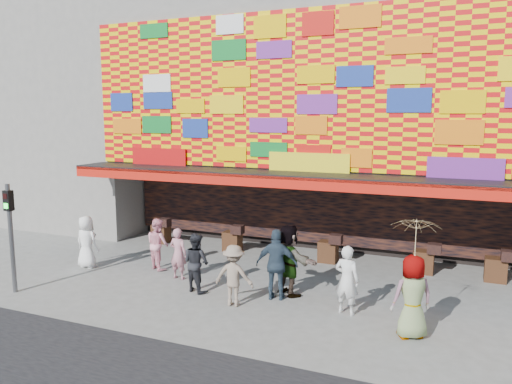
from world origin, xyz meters
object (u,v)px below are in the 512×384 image
at_px(ped_e, 277,265).
at_px(ped_g, 412,297).
at_px(ped_i, 158,244).
at_px(ped_b, 178,254).
at_px(parasol, 415,241).
at_px(ped_c, 196,262).
at_px(ped_h, 347,280).
at_px(ped_d, 234,275).
at_px(ped_f, 289,260).
at_px(signal_left, 10,226).
at_px(ped_a, 87,242).

relative_size(ped_e, ped_g, 1.02).
bearing_deg(ped_i, ped_e, -166.73).
height_order(ped_b, parasol, parasol).
relative_size(ped_c, parasol, 0.86).
bearing_deg(ped_h, ped_d, 24.44).
bearing_deg(ped_c, ped_d, 177.61).
bearing_deg(ped_f, ped_d, 84.95).
height_order(ped_h, parasol, parasol).
bearing_deg(ped_e, signal_left, 7.75).
xyz_separation_m(ped_b, ped_i, (-1.11, 0.60, 0.04)).
xyz_separation_m(ped_e, ped_i, (-4.37, 1.03, -0.14)).
height_order(ped_d, ped_g, ped_g).
height_order(ped_b, ped_g, ped_g).
height_order(ped_a, ped_h, ped_h).
xyz_separation_m(signal_left, ped_c, (4.56, 2.01, -1.04)).
distance_m(signal_left, ped_c, 5.09).
relative_size(ped_g, ped_h, 1.08).
xyz_separation_m(signal_left, ped_b, (3.55, 2.72, -1.09)).
height_order(ped_d, ped_i, ped_i).
height_order(signal_left, ped_g, signal_left).
xyz_separation_m(ped_a, ped_b, (3.27, 0.16, -0.06)).
bearing_deg(ped_e, ped_h, 161.49).
distance_m(ped_d, ped_g, 4.36).
distance_m(ped_b, ped_c, 1.23).
relative_size(ped_f, parasol, 1.02).
relative_size(signal_left, ped_i, 1.86).
relative_size(ped_e, ped_h, 1.10).
xyz_separation_m(ped_a, ped_d, (5.68, -1.09, -0.04)).
bearing_deg(ped_d, ped_c, -25.07).
xyz_separation_m(ped_c, ped_d, (1.40, -0.55, -0.03)).
height_order(ped_b, ped_d, ped_d).
bearing_deg(ped_i, ped_d, 178.73).
height_order(ped_b, ped_h, ped_h).
distance_m(ped_c, ped_h, 4.16).
xyz_separation_m(ped_b, ped_f, (3.44, 0.02, 0.20)).
relative_size(ped_h, parasol, 0.90).
distance_m(ped_b, parasol, 7.06).
relative_size(ped_c, ped_f, 0.84).
height_order(signal_left, parasol, signal_left).
relative_size(ped_c, ped_g, 0.88).
bearing_deg(signal_left, ped_a, 83.71).
xyz_separation_m(signal_left, ped_f, (6.99, 2.74, -0.89)).
distance_m(signal_left, ped_e, 7.25).
distance_m(ped_i, parasol, 8.25).
xyz_separation_m(ped_d, parasol, (4.36, -0.18, 1.39)).
bearing_deg(ped_g, ped_h, -56.10).
xyz_separation_m(ped_i, parasol, (7.87, -2.03, 1.37)).
bearing_deg(ped_e, ped_b, -18.28).
xyz_separation_m(ped_a, parasol, (10.03, -1.27, 1.34)).
distance_m(ped_a, ped_e, 6.54).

